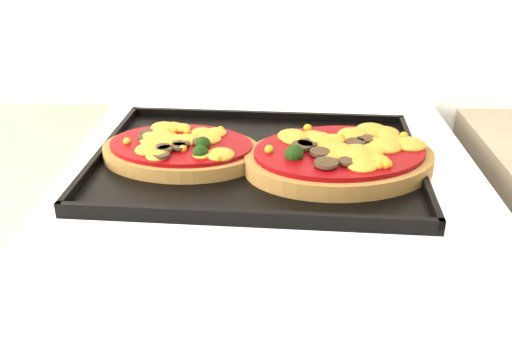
# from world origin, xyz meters

# --- Properties ---
(baking_tray) EXTENTS (0.47, 0.36, 0.02)m
(baking_tray) POSITION_xyz_m (-0.06, 1.72, 0.92)
(baking_tray) COLOR black
(baking_tray) RESTS_ON stove
(pizza_left) EXTENTS (0.24, 0.18, 0.03)m
(pizza_left) POSITION_xyz_m (-0.17, 1.72, 0.94)
(pizza_left) COLOR brown
(pizza_left) RESTS_ON baking_tray
(pizza_right) EXTENTS (0.29, 0.23, 0.04)m
(pizza_right) POSITION_xyz_m (0.05, 1.70, 0.94)
(pizza_right) COLOR brown
(pizza_right) RESTS_ON baking_tray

